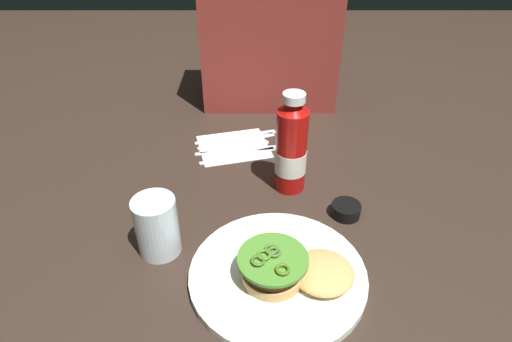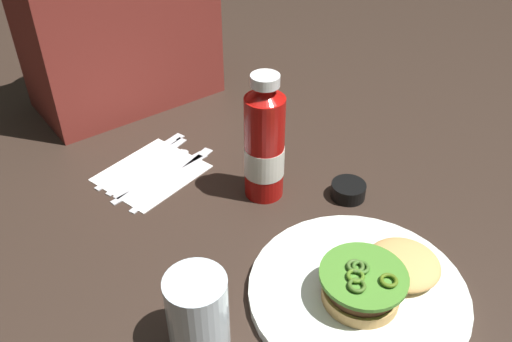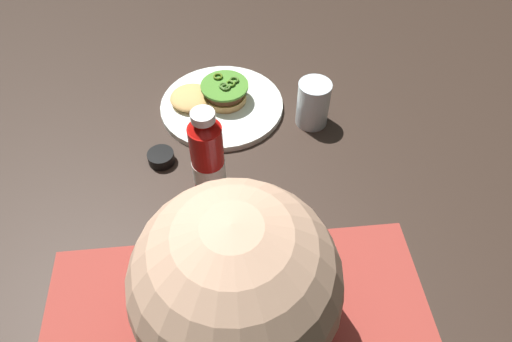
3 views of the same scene
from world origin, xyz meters
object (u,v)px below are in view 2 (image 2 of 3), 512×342
(burger_sandwich, at_px, (378,277))
(condiment_cup, at_px, (348,190))
(napkin, at_px, (152,173))
(butter_knife, at_px, (153,159))
(spoon_utensil, at_px, (162,163))
(table_knife, at_px, (146,155))
(fork_utensil, at_px, (169,171))
(diner_person, at_px, (114,0))
(water_glass, at_px, (198,313))
(steak_knife, at_px, (178,172))
(dinner_plate, at_px, (357,293))
(ketchup_bottle, at_px, (264,145))

(burger_sandwich, relative_size, condiment_cup, 3.27)
(napkin, relative_size, butter_knife, 0.85)
(spoon_utensil, height_order, table_knife, same)
(fork_utensil, bearing_deg, diner_person, 76.81)
(water_glass, height_order, table_knife, water_glass)
(steak_knife, bearing_deg, fork_utensil, 128.45)
(fork_utensil, relative_size, diner_person, 0.39)
(dinner_plate, height_order, condiment_cup, condiment_cup)
(napkin, bearing_deg, burger_sandwich, -75.36)
(water_glass, xyz_separation_m, table_knife, (0.13, 0.39, -0.05))
(water_glass, height_order, napkin, water_glass)
(steak_knife, height_order, fork_utensil, same)
(steak_knife, bearing_deg, diner_person, 79.40)
(dinner_plate, bearing_deg, butter_knife, 99.26)
(dinner_plate, height_order, napkin, dinner_plate)
(water_glass, relative_size, steak_knife, 0.55)
(condiment_cup, bearing_deg, butter_knife, 126.92)
(water_glass, height_order, condiment_cup, water_glass)
(napkin, bearing_deg, dinner_plate, -77.58)
(ketchup_bottle, height_order, steak_knife, ketchup_bottle)
(condiment_cup, distance_m, diner_person, 0.58)
(burger_sandwich, relative_size, table_knife, 0.89)
(steak_knife, xyz_separation_m, butter_knife, (-0.02, 0.06, 0.00))
(condiment_cup, height_order, butter_knife, condiment_cup)
(dinner_plate, height_order, spoon_utensil, dinner_plate)
(burger_sandwich, bearing_deg, steak_knife, 100.86)
(dinner_plate, xyz_separation_m, diner_person, (0.00, 0.68, 0.21))
(spoon_utensil, xyz_separation_m, table_knife, (-0.01, 0.04, 0.00))
(condiment_cup, distance_m, table_knife, 0.37)
(ketchup_bottle, xyz_separation_m, fork_utensil, (-0.10, 0.14, -0.09))
(dinner_plate, relative_size, table_knife, 1.39)
(ketchup_bottle, bearing_deg, napkin, 128.17)
(butter_knife, relative_size, table_knife, 0.91)
(water_glass, distance_m, fork_utensil, 0.36)
(dinner_plate, bearing_deg, ketchup_bottle, 82.03)
(dinner_plate, distance_m, burger_sandwich, 0.04)
(diner_person, bearing_deg, steak_knife, -100.60)
(table_knife, relative_size, diner_person, 0.41)
(burger_sandwich, relative_size, napkin, 1.14)
(fork_utensil, height_order, butter_knife, same)
(water_glass, bearing_deg, diner_person, 71.35)
(burger_sandwich, xyz_separation_m, fork_utensil, (-0.09, 0.41, -0.03))
(dinner_plate, bearing_deg, diner_person, 89.87)
(condiment_cup, xyz_separation_m, spoon_utensil, (-0.20, 0.26, -0.01))
(condiment_cup, relative_size, napkin, 0.35)
(napkin, height_order, fork_utensil, fork_utensil)
(ketchup_bottle, height_order, condiment_cup, ketchup_bottle)
(steak_knife, height_order, spoon_utensil, same)
(napkin, distance_m, diner_person, 0.36)
(burger_sandwich, bearing_deg, spoon_utensil, 101.00)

